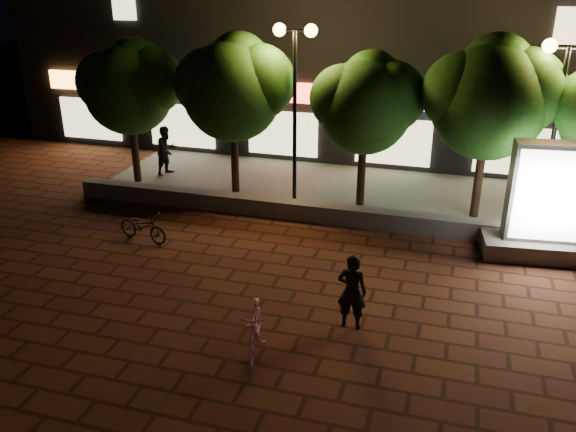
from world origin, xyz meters
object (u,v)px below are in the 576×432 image
at_px(tree_mid, 367,100).
at_px(tree_right, 492,94).
at_px(rider, 352,292).
at_px(tree_left, 235,85).
at_px(ad_kiosk, 544,211).
at_px(street_lamp_right, 562,87).
at_px(tree_far_left, 131,84).
at_px(street_lamp_left, 295,69).
at_px(scooter_parked, 143,227).
at_px(pedestrian, 167,150).
at_px(scooter_pink, 255,328).

xyz_separation_m(tree_mid, tree_right, (3.31, 0.00, 0.35)).
xyz_separation_m(tree_right, rider, (-2.42, -6.53, -2.76)).
relative_size(tree_left, ad_kiosk, 1.68).
bearing_deg(rider, tree_right, -108.24).
relative_size(street_lamp_right, ad_kiosk, 1.71).
bearing_deg(ad_kiosk, street_lamp_right, 84.29).
distance_m(tree_far_left, street_lamp_left, 5.50).
bearing_deg(tree_mid, street_lamp_right, -3.04).
height_order(street_lamp_left, ad_kiosk, street_lamp_left).
height_order(scooter_parked, pedestrian, pedestrian).
relative_size(tree_mid, street_lamp_left, 0.87).
relative_size(tree_far_left, scooter_parked, 3.07).
relative_size(tree_far_left, tree_right, 0.91).
xyz_separation_m(tree_left, tree_mid, (4.00, -0.00, -0.23)).
height_order(tree_mid, pedestrian, tree_mid).
height_order(tree_right, scooter_pink, tree_right).
relative_size(tree_right, rider, 3.16).
bearing_deg(street_lamp_right, rider, -122.97).
distance_m(tree_far_left, scooter_parked, 5.52).
bearing_deg(scooter_parked, ad_kiosk, -66.68).
relative_size(tree_mid, scooter_parked, 2.99).
bearing_deg(tree_left, tree_right, 0.00).
height_order(street_lamp_left, pedestrian, street_lamp_left).
bearing_deg(street_lamp_left, pedestrian, 166.63).
relative_size(street_lamp_left, pedestrian, 3.09).
height_order(scooter_pink, rider, rider).
bearing_deg(street_lamp_left, tree_mid, 7.31).
height_order(tree_mid, rider, tree_mid).
bearing_deg(tree_mid, ad_kiosk, -22.85).
bearing_deg(tree_left, street_lamp_right, -1.68).
height_order(tree_far_left, street_lamp_right, street_lamp_right).
bearing_deg(street_lamp_right, tree_right, 170.90).
xyz_separation_m(street_lamp_right, rider, (-4.06, -6.26, -3.09)).
height_order(ad_kiosk, rider, ad_kiosk).
bearing_deg(scooter_parked, rider, -100.72).
height_order(street_lamp_right, rider, street_lamp_right).
bearing_deg(street_lamp_left, tree_right, 2.81).
distance_m(tree_right, street_lamp_left, 5.38).
relative_size(ad_kiosk, pedestrian, 1.73).
bearing_deg(street_lamp_left, rider, -64.87).
bearing_deg(rider, ad_kiosk, -128.64).
bearing_deg(tree_mid, tree_left, 180.00).
distance_m(scooter_pink, pedestrian, 10.69).
bearing_deg(scooter_pink, ad_kiosk, 33.88).
height_order(tree_left, tree_right, tree_right).
bearing_deg(tree_right, scooter_pink, -117.13).
bearing_deg(scooter_parked, tree_far_left, 42.12).
distance_m(tree_mid, tree_right, 3.32).
xyz_separation_m(tree_right, scooter_parked, (-8.43, -4.05, -3.17)).
distance_m(tree_left, rider, 8.57).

